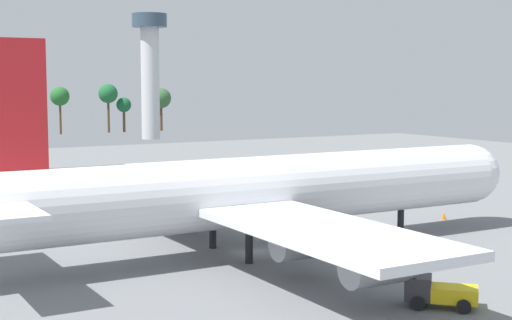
# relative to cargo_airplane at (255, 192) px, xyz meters

# --- Properties ---
(ground_plane) EXTENTS (246.35, 246.35, 0.00)m
(ground_plane) POSITION_rel_cargo_airplane_xyz_m (0.15, 0.00, -5.74)
(ground_plane) COLOR slate
(cargo_airplane) EXTENTS (61.59, 55.00, 19.54)m
(cargo_airplane) POSITION_rel_cargo_airplane_xyz_m (0.00, 0.00, 0.00)
(cargo_airplane) COLOR silver
(cargo_airplane) RESTS_ON ground_plane
(baggage_tug) EXTENTS (5.11, 5.11, 2.21)m
(baggage_tug) POSITION_rel_cargo_airplane_xyz_m (2.52, -21.92, -4.60)
(baggage_tug) COLOR #333338
(baggage_tug) RESTS_ON ground_plane
(safety_cone_nose) EXTENTS (0.58, 0.58, 0.83)m
(safety_cone_nose) POSITION_rel_cargo_airplane_xyz_m (27.86, 3.85, -5.33)
(safety_cone_nose) COLOR orange
(safety_cone_nose) RESTS_ON ground_plane
(control_tower) EXTENTS (9.72, 9.72, 34.91)m
(control_tower) POSITION_rel_cargo_airplane_xyz_m (46.07, 138.79, 15.11)
(control_tower) COLOR silver
(control_tower) RESTS_ON ground_plane
(tree_line_backdrop) EXTENTS (126.50, 7.07, 15.41)m
(tree_line_backdrop) POSITION_rel_cargo_airplane_xyz_m (21.30, 171.13, 4.54)
(tree_line_backdrop) COLOR #51381E
(tree_line_backdrop) RESTS_ON ground_plane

